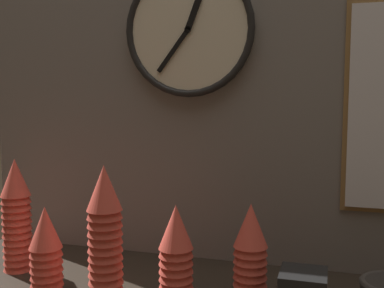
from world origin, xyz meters
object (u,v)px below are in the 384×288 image
(cup_stack_center, at_px, (176,255))
(cup_stack_center_left, at_px, (105,237))
(cup_stack_center_right, at_px, (250,253))
(cup_stack_left, at_px, (46,250))
(cup_stack_far_left, at_px, (17,215))
(wall_clock, at_px, (189,30))

(cup_stack_center, relative_size, cup_stack_center_left, 0.71)
(cup_stack_center_left, distance_m, cup_stack_center_right, 0.32)
(cup_stack_center_left, distance_m, cup_stack_left, 0.18)
(cup_stack_center_right, relative_size, cup_stack_left, 1.09)
(cup_stack_far_left, distance_m, wall_clock, 0.67)
(cup_stack_center, xyz_separation_m, cup_stack_center_right, (0.16, 0.06, 0.00))
(cup_stack_far_left, relative_size, cup_stack_center_left, 0.94)
(wall_clock, bearing_deg, cup_stack_far_left, -153.19)
(cup_stack_center_left, relative_size, wall_clock, 0.87)
(cup_stack_center, xyz_separation_m, cup_stack_far_left, (-0.47, 0.08, 0.04))
(cup_stack_center_right, height_order, cup_stack_left, cup_stack_center_right)
(cup_stack_far_left, xyz_separation_m, cup_stack_left, (0.16, -0.11, -0.05))
(cup_stack_left, bearing_deg, cup_stack_center_left, -9.29)
(wall_clock, bearing_deg, cup_stack_center_right, -46.65)
(cup_stack_far_left, distance_m, cup_stack_center_right, 0.63)
(cup_stack_far_left, distance_m, cup_stack_left, 0.20)
(cup_stack_center_left, bearing_deg, cup_stack_left, 170.71)
(cup_stack_center_right, bearing_deg, cup_stack_left, -168.85)
(cup_stack_center, bearing_deg, wall_clock, 101.22)
(cup_stack_far_left, height_order, wall_clock, wall_clock)
(cup_stack_center_left, xyz_separation_m, cup_stack_center_right, (0.30, 0.12, -0.05))
(cup_stack_center_left, height_order, wall_clock, wall_clock)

